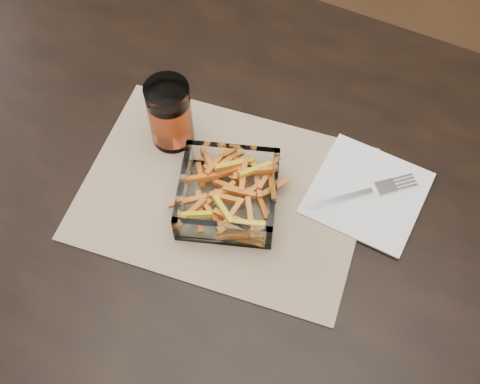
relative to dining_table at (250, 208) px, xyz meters
name	(u,v)px	position (x,y,z in m)	size (l,w,h in m)	color
dining_table	(250,208)	(0.00, 0.00, 0.00)	(1.60, 0.90, 0.75)	black
placemat	(223,193)	(-0.03, -0.04, 0.09)	(0.45, 0.33, 0.00)	tan
glass_bowl	(228,195)	(-0.01, -0.05, 0.12)	(0.19, 0.19, 0.06)	white
tumbler	(170,116)	(-0.16, 0.02, 0.15)	(0.07, 0.07, 0.13)	white
napkin	(367,193)	(0.18, 0.06, 0.09)	(0.17, 0.17, 0.00)	white
fork	(366,192)	(0.18, 0.06, 0.10)	(0.15, 0.14, 0.00)	silver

